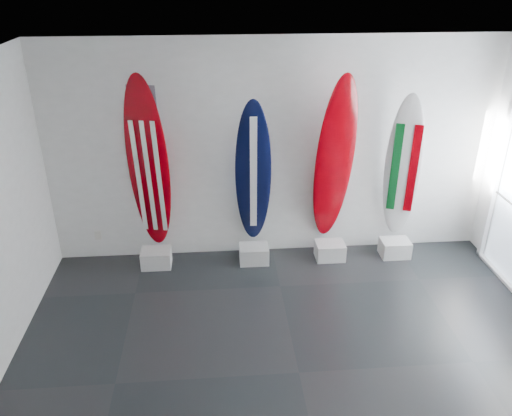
{
  "coord_description": "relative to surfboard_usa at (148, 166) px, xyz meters",
  "views": [
    {
      "loc": [
        -0.76,
        -3.91,
        3.8
      ],
      "look_at": [
        -0.33,
        1.4,
        1.21
      ],
      "focal_mm": 35.78,
      "sensor_mm": 36.0,
      "label": 1
    }
  ],
  "objects": [
    {
      "name": "floor",
      "position": [
        1.64,
        -2.28,
        -1.44
      ],
      "size": [
        6.0,
        6.0,
        0.0
      ],
      "primitive_type": "plane",
      "color": "black",
      "rests_on": "ground"
    },
    {
      "name": "ceiling",
      "position": [
        1.64,
        -2.28,
        1.56
      ],
      "size": [
        6.0,
        6.0,
        0.0
      ],
      "primitive_type": "plane",
      "rotation": [
        3.14,
        0.0,
        0.0
      ],
      "color": "white",
      "rests_on": "wall_back"
    },
    {
      "name": "wall_back",
      "position": [
        1.64,
        0.22,
        0.06
      ],
      "size": [
        6.0,
        0.0,
        6.0
      ],
      "primitive_type": "plane",
      "rotation": [
        1.57,
        0.0,
        0.0
      ],
      "color": "silver",
      "rests_on": "ground"
    },
    {
      "name": "display_block_usa",
      "position": [
        0.0,
        -0.1,
        -1.32
      ],
      "size": [
        0.4,
        0.3,
        0.24
      ],
      "primitive_type": "cube",
      "color": "silver",
      "rests_on": "floor"
    },
    {
      "name": "surfboard_usa",
      "position": [
        0.0,
        0.0,
        0.0
      ],
      "size": [
        0.6,
        0.41,
        2.41
      ],
      "primitive_type": "ellipsoid",
      "rotation": [
        0.1,
        0.0,
        -0.2
      ],
      "color": "#880007",
      "rests_on": "display_block_usa"
    },
    {
      "name": "display_block_navy",
      "position": [
        1.35,
        -0.1,
        -1.32
      ],
      "size": [
        0.4,
        0.3,
        0.24
      ],
      "primitive_type": "cube",
      "color": "silver",
      "rests_on": "floor"
    },
    {
      "name": "surfboard_navy",
      "position": [
        1.35,
        0.0,
        -0.16
      ],
      "size": [
        0.5,
        0.43,
        2.09
      ],
      "primitive_type": "ellipsoid",
      "rotation": [
        0.16,
        0.0,
        -0.06
      ],
      "color": "black",
      "rests_on": "display_block_navy"
    },
    {
      "name": "display_block_swiss",
      "position": [
        2.42,
        -0.1,
        -1.32
      ],
      "size": [
        0.4,
        0.3,
        0.24
      ],
      "primitive_type": "cube",
      "color": "silver",
      "rests_on": "floor"
    },
    {
      "name": "surfboard_swiss",
      "position": [
        2.42,
        0.0,
        -0.01
      ],
      "size": [
        0.62,
        0.54,
        2.38
      ],
      "primitive_type": "ellipsoid",
      "rotation": [
        0.15,
        0.0,
        0.19
      ],
      "color": "#880007",
      "rests_on": "display_block_swiss"
    },
    {
      "name": "display_block_italy",
      "position": [
        3.36,
        -0.1,
        -1.32
      ],
      "size": [
        0.4,
        0.3,
        0.24
      ],
      "primitive_type": "cube",
      "color": "silver",
      "rests_on": "floor"
    },
    {
      "name": "surfboard_italy",
      "position": [
        3.36,
        0.0,
        -0.15
      ],
      "size": [
        0.58,
        0.51,
        2.12
      ],
      "primitive_type": "ellipsoid",
      "rotation": [
        0.14,
        0.0,
        -0.35
      ],
      "color": "white",
      "rests_on": "display_block_italy"
    },
    {
      "name": "wall_outlet",
      "position": [
        -0.81,
        0.2,
        -1.09
      ],
      "size": [
        0.09,
        0.02,
        0.13
      ],
      "primitive_type": "cube",
      "color": "silver",
      "rests_on": "wall_back"
    }
  ]
}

